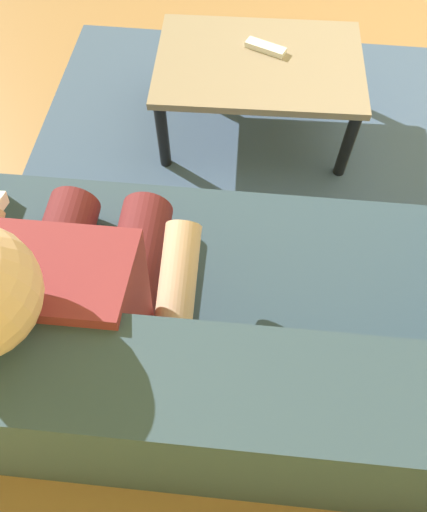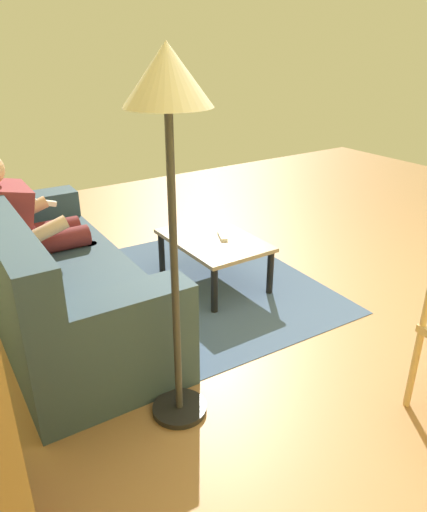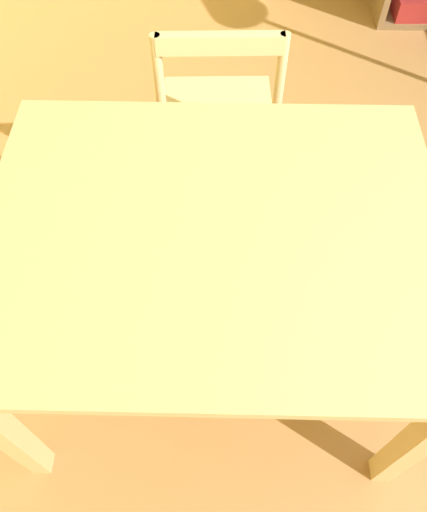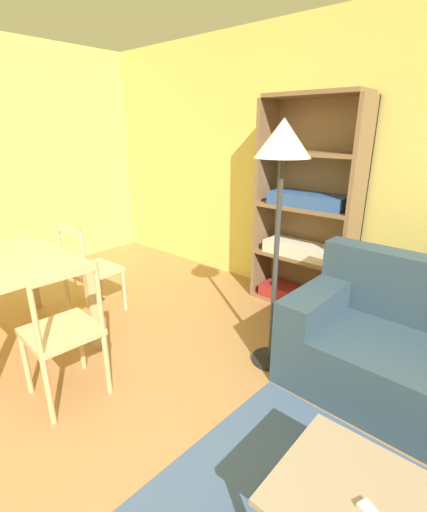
% 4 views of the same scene
% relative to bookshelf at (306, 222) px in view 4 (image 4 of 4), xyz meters
% --- Properties ---
extents(ground_plane, '(8.53, 8.53, 0.00)m').
position_rel_bookshelf_xyz_m(ground_plane, '(0.20, -2.50, -0.85)').
color(ground_plane, '#9E7042').
extents(wall_back, '(6.53, 0.12, 2.66)m').
position_rel_bookshelf_xyz_m(wall_back, '(0.20, 0.24, 0.48)').
color(wall_back, '#DBC660').
rests_on(wall_back, ground_plane).
extents(bookshelf, '(0.96, 0.36, 1.99)m').
position_rel_bookshelf_xyz_m(bookshelf, '(0.00, 0.00, 0.00)').
color(bookshelf, brown).
rests_on(bookshelf, ground_plane).
extents(dining_table, '(1.18, 0.94, 0.73)m').
position_rel_bookshelf_xyz_m(dining_table, '(-1.40, -2.24, -0.23)').
color(dining_table, tan).
rests_on(dining_table, ground_plane).
extents(dining_chair_near_wall, '(0.43, 0.43, 0.89)m').
position_rel_bookshelf_xyz_m(dining_chair_near_wall, '(-1.40, -1.50, -0.41)').
color(dining_chair_near_wall, '#D1B27F').
rests_on(dining_chair_near_wall, ground_plane).
extents(dining_chair_facing_couch, '(0.45, 0.45, 0.95)m').
position_rel_bookshelf_xyz_m(dining_chair_facing_couch, '(-0.48, -2.24, -0.37)').
color(dining_chair_facing_couch, tan).
rests_on(dining_chair_facing_couch, ground_plane).
extents(floor_lamp, '(0.36, 0.36, 1.76)m').
position_rel_bookshelf_xyz_m(floor_lamp, '(0.32, -1.05, 0.63)').
color(floor_lamp, black).
rests_on(floor_lamp, ground_plane).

